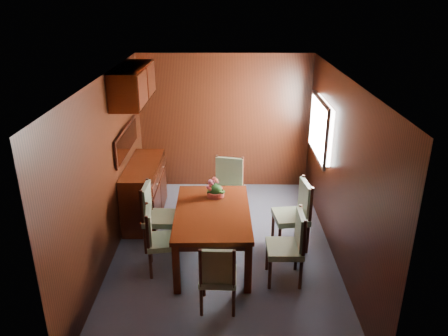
{
  "coord_description": "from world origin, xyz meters",
  "views": [
    {
      "loc": [
        0.05,
        -5.18,
        3.37
      ],
      "look_at": [
        0.0,
        0.49,
        1.05
      ],
      "focal_mm": 35.0,
      "sensor_mm": 36.0,
      "label": 1
    }
  ],
  "objects_px": {
    "dining_table": "(213,218)",
    "chair_right_near": "(291,243)",
    "flower_centerpiece": "(216,188)",
    "chair_head": "(218,274)",
    "chair_left_near": "(158,236)",
    "sideboard": "(145,191)"
  },
  "relations": [
    {
      "from": "sideboard",
      "to": "chair_left_near",
      "type": "xyz_separation_m",
      "value": [
        0.42,
        -1.43,
        0.04
      ]
    },
    {
      "from": "sideboard",
      "to": "chair_head",
      "type": "bearing_deg",
      "value": -61.43
    },
    {
      "from": "chair_right_near",
      "to": "flower_centerpiece",
      "type": "height_order",
      "value": "flower_centerpiece"
    },
    {
      "from": "dining_table",
      "to": "chair_left_near",
      "type": "height_order",
      "value": "chair_left_near"
    },
    {
      "from": "dining_table",
      "to": "chair_left_near",
      "type": "xyz_separation_m",
      "value": [
        -0.69,
        -0.25,
        -0.13
      ]
    },
    {
      "from": "flower_centerpiece",
      "to": "chair_head",
      "type": "bearing_deg",
      "value": -87.61
    },
    {
      "from": "chair_head",
      "to": "chair_right_near",
      "type": "bearing_deg",
      "value": 35.27
    },
    {
      "from": "chair_right_near",
      "to": "chair_head",
      "type": "xyz_separation_m",
      "value": [
        -0.87,
        -0.58,
        -0.04
      ]
    },
    {
      "from": "dining_table",
      "to": "chair_left_near",
      "type": "relative_size",
      "value": 1.78
    },
    {
      "from": "chair_left_near",
      "to": "dining_table",
      "type": "bearing_deg",
      "value": 100.86
    },
    {
      "from": "sideboard",
      "to": "flower_centerpiece",
      "type": "distance_m",
      "value": 1.42
    },
    {
      "from": "dining_table",
      "to": "chair_head",
      "type": "xyz_separation_m",
      "value": [
        0.09,
        -1.02,
        -0.14
      ]
    },
    {
      "from": "chair_left_near",
      "to": "flower_centerpiece",
      "type": "relative_size",
      "value": 3.46
    },
    {
      "from": "sideboard",
      "to": "chair_left_near",
      "type": "bearing_deg",
      "value": -73.65
    },
    {
      "from": "chair_left_near",
      "to": "flower_centerpiece",
      "type": "bearing_deg",
      "value": 123.85
    },
    {
      "from": "dining_table",
      "to": "flower_centerpiece",
      "type": "distance_m",
      "value": 0.48
    },
    {
      "from": "chair_right_near",
      "to": "flower_centerpiece",
      "type": "distance_m",
      "value": 1.32
    },
    {
      "from": "flower_centerpiece",
      "to": "sideboard",
      "type": "bearing_deg",
      "value": 146.53
    },
    {
      "from": "dining_table",
      "to": "chair_right_near",
      "type": "distance_m",
      "value": 1.07
    },
    {
      "from": "chair_left_near",
      "to": "chair_right_near",
      "type": "relative_size",
      "value": 0.94
    },
    {
      "from": "dining_table",
      "to": "chair_head",
      "type": "height_order",
      "value": "chair_head"
    },
    {
      "from": "flower_centerpiece",
      "to": "chair_right_near",
      "type": "bearing_deg",
      "value": -42.87
    }
  ]
}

